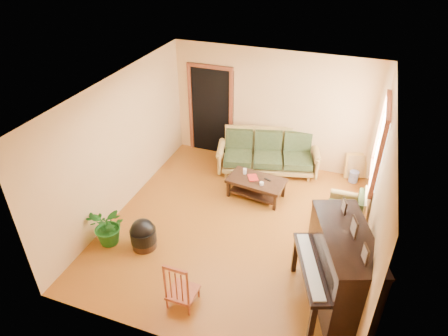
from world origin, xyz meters
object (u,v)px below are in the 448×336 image
at_px(piano, 340,271).
at_px(footstool, 144,237).
at_px(armchair, 344,209).
at_px(red_chair, 182,282).
at_px(coffee_table, 256,188).
at_px(sofa, 268,154).
at_px(potted_plant, 109,227).
at_px(ceramic_crock, 354,177).

relative_size(piano, footstool, 3.42).
bearing_deg(armchair, red_chair, -128.94).
bearing_deg(red_chair, footstool, 143.19).
bearing_deg(coffee_table, sofa, 91.76).
relative_size(piano, red_chair, 1.75).
distance_m(armchair, red_chair, 3.27).
bearing_deg(potted_plant, piano, 0.44).
height_order(coffee_table, piano, piano).
bearing_deg(red_chair, sofa, 86.46).
distance_m(armchair, footstool, 3.59).
bearing_deg(armchair, ceramic_crock, 85.92).
height_order(sofa, footstool, sofa).
bearing_deg(sofa, armchair, -51.28).
xyz_separation_m(sofa, potted_plant, (-1.96, -3.17, -0.09)).
bearing_deg(sofa, ceramic_crock, -7.13).
xyz_separation_m(armchair, footstool, (-3.14, -1.74, -0.17)).
bearing_deg(armchair, piano, -88.31).
distance_m(sofa, potted_plant, 3.73).
xyz_separation_m(piano, potted_plant, (-3.82, -0.03, -0.30)).
bearing_deg(armchair, potted_plant, -154.58).
xyz_separation_m(piano, ceramic_crock, (-0.01, 3.39, -0.55)).
bearing_deg(ceramic_crock, red_chair, -116.74).
xyz_separation_m(armchair, potted_plant, (-3.73, -1.86, -0.02)).
height_order(piano, potted_plant, piano).
xyz_separation_m(sofa, armchair, (1.77, -1.31, -0.07)).
height_order(sofa, ceramic_crock, sofa).
height_order(coffee_table, red_chair, red_chair).
xyz_separation_m(coffee_table, ceramic_crock, (1.82, 1.23, -0.08)).
relative_size(footstool, potted_plant, 0.60).
relative_size(footstool, ceramic_crock, 1.80).
distance_m(sofa, piano, 3.66).
relative_size(coffee_table, potted_plant, 1.53).
bearing_deg(sofa, potted_plant, -136.44).
distance_m(sofa, coffee_table, 1.02).
relative_size(coffee_table, red_chair, 1.30).
distance_m(coffee_table, potted_plant, 2.96).
xyz_separation_m(sofa, coffee_table, (0.03, -0.99, -0.26)).
bearing_deg(coffee_table, footstool, -124.17).
height_order(piano, ceramic_crock, piano).
bearing_deg(potted_plant, sofa, 58.31).
bearing_deg(ceramic_crock, armchair, -92.96).
relative_size(ceramic_crock, potted_plant, 0.33).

